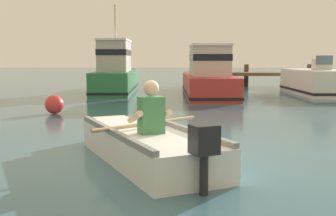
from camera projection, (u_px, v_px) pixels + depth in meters
ground_plane at (179, 154)px, 6.60m from camera, size 120.00×120.00×0.00m
wooden_dock at (305, 74)px, 21.70m from camera, size 12.40×1.64×1.20m
rowboat_with_person at (146, 144)px, 6.17m from camera, size 2.38×3.50×1.19m
moored_boat_green at (116, 73)px, 18.53m from camera, size 1.84×6.28×3.79m
moored_boat_red at (208, 77)px, 16.93m from camera, size 2.06×6.71×2.02m
moored_boat_white at (318, 82)px, 17.59m from camera, size 2.13×4.76×1.60m
mooring_buoy at (54, 105)px, 11.37m from camera, size 0.50×0.50×0.50m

